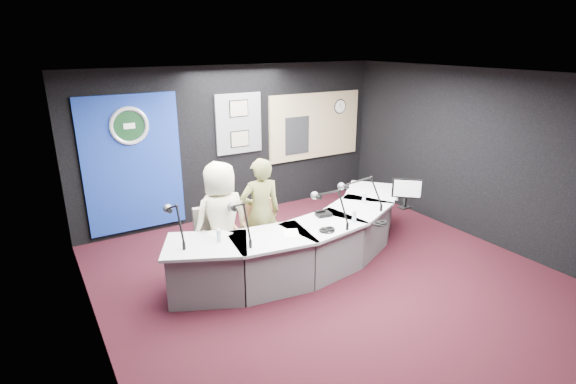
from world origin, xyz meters
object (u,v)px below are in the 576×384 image
person_man (221,220)px  armchair_left (222,241)px  broadcast_desk (305,241)px  armchair_right (261,231)px  person_woman (261,213)px

person_man → armchair_left: bearing=180.0°
broadcast_desk → armchair_right: size_ratio=4.24×
broadcast_desk → person_woman: (-0.56, 0.34, 0.45)m
armchair_right → person_man: 0.68m
broadcast_desk → armchair_left: 1.23m
armchair_right → person_woman: person_woman is taller
broadcast_desk → armchair_right: armchair_right is taller
broadcast_desk → person_man: person_man is taller
armchair_right → person_man: bearing=-169.7°
armchair_right → person_woman: 0.29m
armchair_right → person_man: (-0.61, 0.01, 0.30)m
person_woman → broadcast_desk: bearing=159.2°
broadcast_desk → person_man: size_ratio=2.69×
broadcast_desk → person_man: (-1.17, 0.35, 0.46)m
person_woman → armchair_right: bearing=-79.7°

